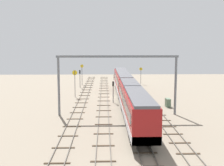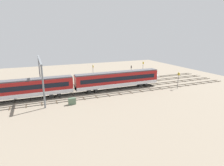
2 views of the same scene
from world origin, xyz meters
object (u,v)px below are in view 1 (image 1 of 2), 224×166
(overhead_gantry, at_px, (117,71))
(speed_sign_mid_trackside, at_px, (75,79))
(train, at_px, (127,90))
(signal_light_trackside_approach, at_px, (113,89))
(relay_cabinet, at_px, (168,103))
(speed_sign_near_foreground, at_px, (141,73))
(speed_sign_far_trackside, at_px, (82,72))
(signal_light_trackside_departure, at_px, (80,76))

(overhead_gantry, distance_m, speed_sign_mid_trackside, 18.08)
(train, relative_size, speed_sign_mid_trackside, 9.00)
(signal_light_trackside_approach, distance_m, relay_cabinet, 10.48)
(overhead_gantry, xyz_separation_m, speed_sign_near_foreground, (35.76, -8.17, -3.88))
(speed_sign_far_trackside, bearing_deg, train, -158.77)
(speed_sign_near_foreground, distance_m, signal_light_trackside_approach, 27.50)
(signal_light_trackside_departure, bearing_deg, signal_light_trackside_approach, -158.46)
(signal_light_trackside_departure, bearing_deg, relay_cabinet, -144.11)
(speed_sign_mid_trackside, xyz_separation_m, signal_light_trackside_approach, (-6.21, -7.78, -1.03))
(signal_light_trackside_approach, xyz_separation_m, relay_cabinet, (-4.01, -9.49, -1.93))
(train, xyz_separation_m, overhead_gantry, (-8.09, 2.07, 4.22))
(speed_sign_mid_trackside, distance_m, signal_light_trackside_departure, 13.84)
(speed_sign_near_foreground, bearing_deg, speed_sign_mid_trackside, 140.70)
(train, height_order, speed_sign_near_foreground, train)
(overhead_gantry, bearing_deg, speed_sign_near_foreground, -12.86)
(speed_sign_far_trackside, bearing_deg, overhead_gantry, -166.70)
(overhead_gantry, distance_m, signal_light_trackside_departure, 31.02)
(speed_sign_far_trackside, distance_m, signal_light_trackside_approach, 25.85)
(signal_light_trackside_departure, bearing_deg, speed_sign_mid_trackside, -179.49)
(train, relative_size, signal_light_trackside_approach, 12.50)
(speed_sign_mid_trackside, distance_m, speed_sign_far_trackside, 18.44)
(overhead_gantry, bearing_deg, speed_sign_mid_trackside, 27.24)
(overhead_gantry, xyz_separation_m, speed_sign_far_trackside, (34.27, 8.10, -3.33))
(speed_sign_mid_trackside, bearing_deg, overhead_gantry, -152.76)
(train, distance_m, relay_cabinet, 7.72)
(speed_sign_far_trackside, bearing_deg, signal_light_trackside_approach, -162.59)
(relay_cabinet, bearing_deg, speed_sign_far_trackside, 30.99)
(signal_light_trackside_approach, bearing_deg, signal_light_trackside_departure, 21.54)
(speed_sign_mid_trackside, bearing_deg, speed_sign_near_foreground, -39.30)
(speed_sign_near_foreground, relative_size, signal_light_trackside_approach, 1.15)
(overhead_gantry, relative_size, relay_cabinet, 11.47)
(overhead_gantry, height_order, signal_light_trackside_approach, overhead_gantry)
(speed_sign_mid_trackside, relative_size, signal_light_trackside_approach, 1.39)
(signal_light_trackside_approach, bearing_deg, relay_cabinet, -112.91)
(train, distance_m, signal_light_trackside_departure, 23.90)
(speed_sign_near_foreground, bearing_deg, signal_light_trackside_departure, 110.41)
(train, height_order, signal_light_trackside_departure, train)
(relay_cabinet, bearing_deg, train, 70.60)
(speed_sign_near_foreground, distance_m, relay_cabinet, 30.25)
(speed_sign_far_trackside, bearing_deg, speed_sign_near_foreground, -84.77)
(relay_cabinet, bearing_deg, signal_light_trackside_approach, 67.09)
(speed_sign_near_foreground, xyz_separation_m, signal_light_trackside_departure, (-6.12, 16.44, -0.06))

